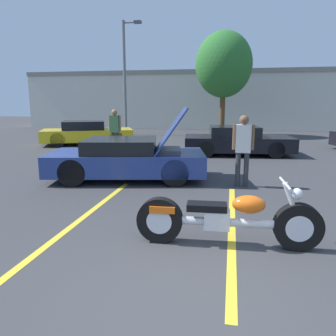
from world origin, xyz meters
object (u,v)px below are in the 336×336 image
show_car_hood_open (128,159)px  parked_car_left_row (87,133)px  parked_car_mid_row (237,141)px  spectator_by_show_car (115,127)px  motorcycle (227,219)px  tree_background (224,65)px  spectator_near_motorcycle (243,144)px  light_pole (126,73)px

show_car_hood_open → parked_car_left_row: bearing=111.3°
parked_car_mid_row → parked_car_left_row: (-7.21, 1.92, 0.02)m
show_car_hood_open → spectator_by_show_car: (-1.88, 4.20, 0.50)m
motorcycle → spectator_by_show_car: spectator_by_show_car is taller
parked_car_left_row → show_car_hood_open: bearing=-80.9°
tree_background → motorcycle: bearing=-88.0°
show_car_hood_open → spectator_near_motorcycle: (2.99, -0.24, 0.49)m
spectator_by_show_car → parked_car_mid_row: bearing=7.4°
light_pole → spectator_near_motorcycle: (6.80, -11.93, -2.76)m
motorcycle → parked_car_mid_row: bearing=85.4°
parked_car_mid_row → parked_car_left_row: size_ratio=0.92×
parked_car_left_row → spectator_by_show_car: spectator_by_show_car is taller
parked_car_mid_row → show_car_hood_open: bearing=-127.8°
parked_car_mid_row → spectator_near_motorcycle: size_ratio=2.47×
parked_car_mid_row → motorcycle: bearing=-98.2°
motorcycle → parked_car_mid_row: 8.60m
tree_background → show_car_hood_open: size_ratio=1.42×
light_pole → parked_car_mid_row: (6.75, -6.86, -3.26)m
tree_background → show_car_hood_open: bearing=-99.8°
light_pole → parked_car_left_row: bearing=-95.4°
spectator_by_show_car → tree_background: bearing=63.6°
light_pole → motorcycle: 17.10m
motorcycle → parked_car_left_row: size_ratio=0.56×
parked_car_left_row → spectator_near_motorcycle: size_ratio=2.69×
motorcycle → parked_car_left_row: 12.61m
motorcycle → spectator_by_show_car: size_ratio=1.50×
light_pole → tree_background: light_pole is taller
parked_car_mid_row → spectator_by_show_car: size_ratio=2.45×
light_pole → parked_car_mid_row: size_ratio=1.59×
tree_background → show_car_hood_open: (-2.11, -12.25, -3.66)m
tree_background → parked_car_left_row: (-6.38, -5.50, -3.66)m
light_pole → motorcycle: (6.49, -15.46, -3.40)m
tree_background → parked_car_mid_row: tree_background is taller
motorcycle → show_car_hood_open: size_ratio=0.61×
parked_car_mid_row → parked_car_left_row: 7.46m
tree_background → spectator_by_show_car: size_ratio=3.50×
parked_car_left_row → spectator_by_show_car: (2.39, -2.55, 0.50)m
light_pole → spectator_by_show_car: size_ratio=3.89×
spectator_by_show_car → light_pole: bearing=104.4°
light_pole → tree_background: size_ratio=1.11×
show_car_hood_open → light_pole: bearing=97.0°
motorcycle → show_car_hood_open: 4.63m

